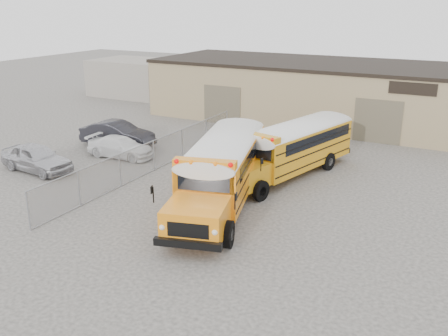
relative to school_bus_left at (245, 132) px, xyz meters
The scene contains 10 objects.
ground 7.55m from the school_bus_left, 73.06° to the right, with size 120.00×120.00×0.00m, color #45433F.
warehouse 13.18m from the school_bus_left, 80.69° to the left, with size 30.20×10.20×4.67m.
chainlink_fence 5.64m from the school_bus_left, 134.04° to the right, with size 0.07×18.07×1.81m.
distant_building_left 24.90m from the school_bus_left, 142.95° to the left, with size 8.00×6.00×3.60m, color gray.
school_bus_left is the anchor object (origin of this frame).
school_bus_right 6.92m from the school_bus_left, 46.16° to the left, with size 4.85×10.41×2.96m.
tarp_bundle 8.65m from the school_bus_left, 80.25° to the right, with size 1.30×1.24×1.59m.
car_silver 12.18m from the school_bus_left, 143.51° to the right, with size 1.87×4.65×1.58m, color silver.
car_white 7.87m from the school_bus_left, 158.94° to the right, with size 1.78×4.38×1.27m, color white.
car_dark 9.09m from the school_bus_left, behind, with size 1.77×5.06×1.67m, color black.
Camera 1 is at (10.34, -19.14, 9.32)m, focal length 40.00 mm.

